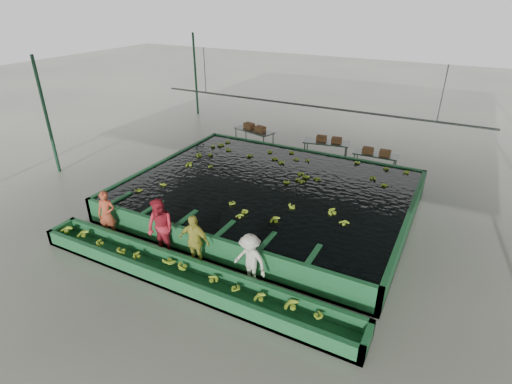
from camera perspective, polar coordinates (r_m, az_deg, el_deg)
The scene contains 21 objects.
ground at distance 13.89m, azimuth -0.96°, elevation -4.51°, with size 80.00×80.00×0.00m, color gray.
shed_roof at distance 12.08m, azimuth -1.15°, elevation 16.22°, with size 20.00×22.00×0.04m, color gray.
shed_posts at distance 12.78m, azimuth -1.05°, elevation 5.13°, with size 20.00×22.00×5.00m, color #1C452D, non-canonical shape.
flotation_tank at distance 14.84m, azimuth 1.80°, elevation -0.36°, with size 10.00×8.00×0.90m, color #206634, non-canonical shape.
tank_water at distance 14.66m, azimuth 1.82°, elevation 1.03°, with size 9.70×7.70×0.00m, color black.
sorting_trough at distance 11.29m, azimuth -9.95°, elevation -11.75°, with size 10.00×1.00×0.50m, color #206634, non-canonical shape.
cableway_rail at distance 16.96m, azimuth 7.26°, elevation 12.17°, with size 0.08×0.08×14.00m, color #59605B.
rail_hanger_left at distance 19.05m, azimuth -7.34°, elevation 16.83°, with size 0.04×0.04×2.00m, color #59605B.
rail_hanger_right at distance 15.75m, azimuth 25.10°, elevation 12.55°, with size 0.04×0.04×2.00m, color #59605B.
worker_a at distance 13.69m, azimuth -20.54°, elevation -3.01°, with size 0.59×0.38×1.60m, color #D05432.
worker_b at distance 12.21m, azimuth -13.49°, elevation -5.03°, with size 0.90×0.70×1.85m, color red.
worker_c at distance 11.58m, azimuth -8.83°, elevation -6.95°, with size 0.98×0.41×1.68m, color gold.
worker_d at distance 10.79m, azimuth -0.87°, elevation -9.74°, with size 1.02×0.59×1.58m, color silver.
packing_table_left at distance 20.55m, azimuth -0.25°, elevation 7.62°, with size 2.11×0.84×0.96m, color #59605B, non-canonical shape.
packing_table_mid at distance 19.19m, azimuth 9.90°, elevation 5.79°, with size 2.09×0.83×0.95m, color #59605B, non-canonical shape.
packing_table_right at distance 18.44m, azimuth 16.58°, elevation 4.02°, with size 1.89×0.76×0.86m, color #59605B, non-canonical shape.
box_stack_left at distance 20.36m, azimuth -0.20°, elevation 8.85°, with size 1.28×0.35×0.28m, color brown, non-canonical shape.
box_stack_mid at distance 19.02m, azimuth 10.36°, elevation 7.08°, with size 1.15×0.32×0.25m, color brown, non-canonical shape.
box_stack_right at distance 18.20m, azimuth 16.77°, elevation 5.16°, with size 1.19×0.33×0.26m, color brown, non-canonical shape.
floating_bananas at distance 15.32m, azimuth 3.14°, elevation 2.18°, with size 8.41×5.73×0.11m, color #94B925, non-canonical shape.
trough_bananas at distance 11.20m, azimuth -10.01°, elevation -11.15°, with size 9.07×0.60×0.12m, color #94B925, non-canonical shape.
Camera 1 is at (5.74, -10.40, 7.20)m, focal length 28.00 mm.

